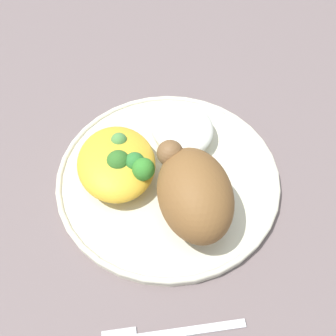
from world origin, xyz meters
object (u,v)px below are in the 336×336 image
object	(u,v)px
roasted_chicken	(194,193)
rice_pile	(182,128)
plate	(168,176)
mac_cheese_with_broccoli	(118,163)
fork	(165,334)

from	to	relation	value
roasted_chicken	rice_pile	distance (m)	0.12
plate	roasted_chicken	xyz separation A→B (m)	(-0.06, -0.02, 0.05)
plate	mac_cheese_with_broccoli	bearing A→B (deg)	78.05
plate	fork	bearing A→B (deg)	167.17
rice_pile	mac_cheese_with_broccoli	distance (m)	0.10
plate	mac_cheese_with_broccoli	xyz separation A→B (m)	(0.01, 0.06, 0.03)
mac_cheese_with_broccoli	fork	world-z (taller)	mac_cheese_with_broccoli
mac_cheese_with_broccoli	fork	bearing A→B (deg)	-174.95
roasted_chicken	mac_cheese_with_broccoli	bearing A→B (deg)	46.61
fork	rice_pile	bearing A→B (deg)	-16.94
plate	rice_pile	size ratio (longest dim) A/B	3.04
plate	fork	size ratio (longest dim) A/B	1.94
plate	roasted_chicken	world-z (taller)	roasted_chicken
roasted_chicken	rice_pile	bearing A→B (deg)	-7.11
roasted_chicken	fork	world-z (taller)	roasted_chicken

